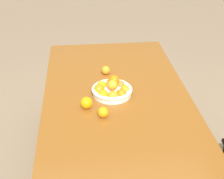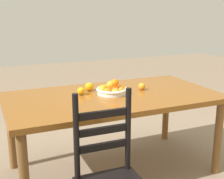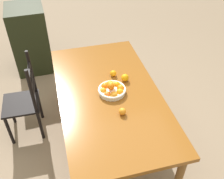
# 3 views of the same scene
# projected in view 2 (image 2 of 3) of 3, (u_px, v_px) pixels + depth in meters

# --- Properties ---
(ground_plane) EXTENTS (12.00, 12.00, 0.00)m
(ground_plane) POSITION_uv_depth(u_px,v_px,m) (113.00, 170.00, 2.88)
(ground_plane) COLOR #836F58
(dining_table) EXTENTS (1.85, 0.99, 0.73)m
(dining_table) POSITION_uv_depth(u_px,v_px,m) (113.00, 103.00, 2.71)
(dining_table) COLOR brown
(dining_table) RESTS_ON ground
(fruit_bowl) EXTENTS (0.28, 0.28, 0.14)m
(fruit_bowl) POSITION_uv_depth(u_px,v_px,m) (112.00, 90.00, 2.71)
(fruit_bowl) COLOR white
(fruit_bowl) RESTS_ON dining_table
(orange_loose_0) EXTENTS (0.08, 0.08, 0.08)m
(orange_loose_0) POSITION_uv_depth(u_px,v_px,m) (89.00, 87.00, 2.81)
(orange_loose_0) COLOR orange
(orange_loose_0) RESTS_ON dining_table
(orange_loose_1) EXTENTS (0.07, 0.07, 0.07)m
(orange_loose_1) POSITION_uv_depth(u_px,v_px,m) (142.00, 86.00, 2.85)
(orange_loose_1) COLOR orange
(orange_loose_1) RESTS_ON dining_table
(orange_loose_2) EXTENTS (0.07, 0.07, 0.07)m
(orange_loose_2) POSITION_uv_depth(u_px,v_px,m) (81.00, 91.00, 2.68)
(orange_loose_2) COLOR orange
(orange_loose_2) RESTS_ON dining_table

